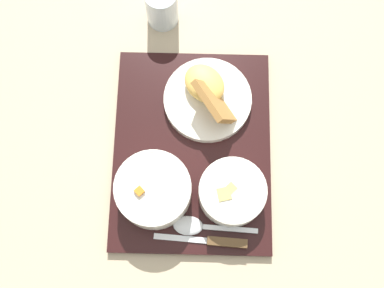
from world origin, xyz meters
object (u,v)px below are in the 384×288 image
at_px(bowl_salad, 154,190).
at_px(plate_main, 208,96).
at_px(knife, 220,242).
at_px(glass_water, 162,8).
at_px(bowl_soup, 232,192).
at_px(spoon, 198,226).

height_order(bowl_salad, plate_main, plate_main).
bearing_deg(knife, glass_water, -71.44).
xyz_separation_m(bowl_soup, knife, (-0.08, 0.03, -0.02)).
bearing_deg(knife, bowl_soup, -99.06).
xyz_separation_m(bowl_salad, knife, (-0.10, -0.11, -0.03)).
height_order(knife, spoon, knife).
bearing_deg(bowl_soup, glass_water, 14.11).
xyz_separation_m(plate_main, glass_water, (0.20, 0.07, 0.01)).
xyz_separation_m(bowl_soup, spoon, (-0.05, 0.07, -0.02)).
bearing_deg(glass_water, bowl_soup, -165.89).
distance_m(bowl_salad, plate_main, 0.21).
relative_size(knife, spoon, 1.08).
bearing_deg(plate_main, knife, 178.80).
height_order(bowl_soup, glass_water, glass_water).
height_order(bowl_soup, knife, bowl_soup).
bearing_deg(plate_main, bowl_salad, 146.51).
height_order(bowl_salad, glass_water, glass_water).
relative_size(spoon, glass_water, 1.73).
relative_size(bowl_salad, glass_water, 1.53).
bearing_deg(bowl_salad, glass_water, -6.62).
distance_m(plate_main, knife, 0.28).
height_order(bowl_soup, plate_main, plate_main).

